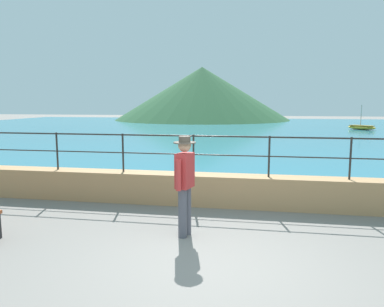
% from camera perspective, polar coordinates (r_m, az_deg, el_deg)
% --- Properties ---
extents(ground_plane, '(120.00, 120.00, 0.00)m').
position_cam_1_polar(ground_plane, '(5.42, 3.28, -17.36)').
color(ground_plane, slate).
extents(promenade_wall, '(20.00, 0.56, 0.70)m').
position_cam_1_polar(promenade_wall, '(8.32, 5.94, -5.75)').
color(promenade_wall, tan).
rests_on(promenade_wall, ground).
extents(railing, '(18.44, 0.04, 0.90)m').
position_cam_1_polar(railing, '(8.15, 6.04, 0.88)').
color(railing, '#282623').
rests_on(railing, promenade_wall).
extents(lake_water, '(64.00, 44.32, 0.06)m').
position_cam_1_polar(lake_water, '(30.80, 9.04, 3.60)').
color(lake_water, teal).
rests_on(lake_water, ground).
extents(hill_main, '(22.86, 22.86, 6.89)m').
position_cam_1_polar(hill_main, '(48.71, 1.56, 9.28)').
color(hill_main, '#285633').
rests_on(hill_main, ground).
extents(person_walking, '(0.38, 0.56, 1.75)m').
position_cam_1_polar(person_walking, '(6.32, -1.14, -4.28)').
color(person_walking, '#4C4C56').
rests_on(person_walking, ground).
extents(boat_3, '(2.33, 2.18, 2.06)m').
position_cam_1_polar(boat_3, '(33.74, 24.85, 3.73)').
color(boat_3, gold).
rests_on(boat_3, lake_water).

